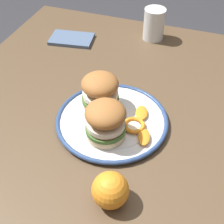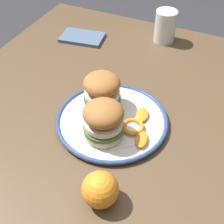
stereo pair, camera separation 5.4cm
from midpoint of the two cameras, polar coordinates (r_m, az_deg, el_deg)
name	(u,v)px [view 2 (the right image)]	position (r m, az deg, el deg)	size (l,w,h in m)	color
dining_table	(94,152)	(0.93, -1.59, -7.28)	(1.25, 0.96, 0.75)	brown
dinner_plate	(112,120)	(0.86, 1.81, -1.54)	(0.31, 0.31, 0.02)	white
sandwich_half_left	(103,120)	(0.78, 0.46, -1.48)	(0.14, 0.14, 0.10)	beige
sandwich_half_right	(102,90)	(0.86, 0.00, 3.87)	(0.13, 0.13, 0.10)	beige
orange_peel_curled	(133,127)	(0.83, 5.66, -2.68)	(0.08, 0.08, 0.01)	orange
orange_peel_strip_long	(142,114)	(0.86, 7.23, -0.50)	(0.06, 0.05, 0.01)	orange
orange_peel_strip_short	(142,139)	(0.80, 7.26, -4.89)	(0.06, 0.04, 0.01)	orange
drinking_glass	(165,28)	(1.20, 10.84, 14.59)	(0.08, 0.08, 0.11)	white
whole_orange	(100,190)	(0.68, 0.19, -13.84)	(0.08, 0.08, 0.08)	orange
folded_napkin	(82,37)	(1.22, -4.06, 13.20)	(0.16, 0.10, 0.01)	slate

